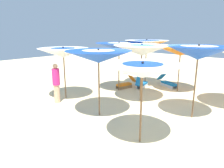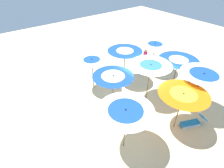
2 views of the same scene
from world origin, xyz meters
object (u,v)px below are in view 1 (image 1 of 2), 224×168
beach_umbrella_0 (146,44)px  beach_umbrella_7 (198,53)px  beach_umbrella_3 (181,51)px  lounger_2 (142,84)px  beach_umbrella_5 (99,57)px  beachgoer_0 (56,83)px  lounger_0 (126,84)px  lounger_1 (168,83)px  beach_ball (125,72)px  beach_umbrella_4 (142,50)px  beach_umbrella_8 (142,71)px  beach_umbrella_1 (119,47)px  beach_umbrella_2 (63,53)px

beach_umbrella_0 → beach_umbrella_7: 4.42m
beach_umbrella_3 → lounger_2: (-0.69, 1.64, -1.74)m
beach_umbrella_5 → beachgoer_0: 2.55m
beach_umbrella_0 → lounger_0: beach_umbrella_0 is taller
lounger_1 → beach_ball: (1.02, 3.76, -0.06)m
beach_umbrella_5 → lounger_1: (5.17, 0.13, -1.85)m
lounger_2 → beach_umbrella_5: bearing=179.3°
beach_umbrella_7 → lounger_0: bearing=70.5°
beach_umbrella_4 → lounger_2: (1.73, 1.12, -1.91)m
beach_umbrella_3 → beach_ball: (1.50, 4.55, -1.80)m
beach_umbrella_5 → lounger_0: beach_umbrella_5 is taller
beach_umbrella_8 → lounger_0: size_ratio=1.83×
beach_umbrella_7 → beachgoer_0: size_ratio=1.53×
beach_umbrella_8 → lounger_0: 5.71m
beach_umbrella_3 → beach_ball: beach_umbrella_3 is taller
beach_umbrella_5 → beach_umbrella_8: 2.18m
beach_umbrella_0 → beach_umbrella_5: bearing=-165.8°
beach_umbrella_7 → lounger_2: size_ratio=2.12×
beach_umbrella_7 → lounger_1: beach_umbrella_7 is taller
beach_umbrella_0 → lounger_2: size_ratio=2.12×
lounger_0 → lounger_2: size_ratio=1.02×
beach_umbrella_1 → lounger_0: (0.62, 0.07, -1.94)m
beach_umbrella_5 → lounger_1: bearing=1.5°
beach_umbrella_4 → beach_umbrella_8: bearing=-144.9°
beach_umbrella_1 → beach_umbrella_8: bearing=-132.6°
lounger_1 → beach_umbrella_7: bearing=-27.1°
beach_ball → beach_umbrella_2: bearing=-166.2°
beach_umbrella_4 → beach_umbrella_5: 2.27m
beach_umbrella_2 → beach_ball: (5.87, 1.44, -1.84)m
beach_umbrella_2 → beachgoer_0: 1.30m
beach_umbrella_0 → beach_umbrella_8: size_ratio=1.14×
beach_umbrella_1 → beach_umbrella_2: 2.66m
lounger_2 → beach_ball: size_ratio=4.02×
beach_umbrella_2 → beach_umbrella_5: (-0.32, -2.45, 0.07)m
beach_umbrella_3 → beach_umbrella_8: size_ratio=1.04×
beach_umbrella_8 → beach_ball: 9.19m
beach_umbrella_0 → beach_umbrella_3: 1.82m
beach_umbrella_7 → beach_umbrella_5: bearing=128.8°
beach_umbrella_4 → beachgoer_0: bearing=136.7°
beach_umbrella_4 → beach_umbrella_7: (-0.27, -2.34, 0.08)m
lounger_2 → beach_ball: lounger_2 is taller
lounger_0 → lounger_1: bearing=151.3°
beach_umbrella_2 → beach_umbrella_8: size_ratio=1.04×
beach_umbrella_8 → lounger_1: 6.37m
beachgoer_0 → beach_ball: bearing=61.2°
beach_umbrella_3 → lounger_1: (0.48, 0.79, -1.75)m
beach_umbrella_4 → beach_umbrella_1: bearing=71.9°
beach_umbrella_7 → beach_umbrella_8: size_ratio=1.14×
beach_umbrella_0 → lounger_0: bearing=156.7°
beach_umbrella_5 → beach_umbrella_0: bearing=14.2°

